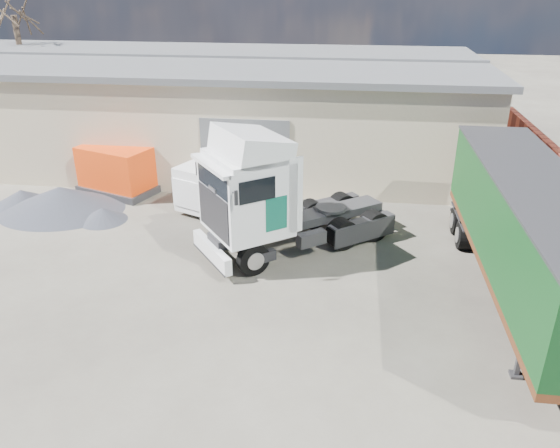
# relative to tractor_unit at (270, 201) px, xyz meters

# --- Properties ---
(ground) EXTENTS (120.00, 120.00, 0.00)m
(ground) POSITION_rel_tractor_unit_xyz_m (0.12, -4.71, -2.02)
(ground) COLOR #2A2722
(ground) RESTS_ON ground
(warehouse) EXTENTS (30.60, 12.60, 5.42)m
(warehouse) POSITION_rel_tractor_unit_xyz_m (-5.88, 11.29, 0.65)
(warehouse) COLOR #BCAE91
(warehouse) RESTS_ON ground
(tractor_unit) EXTENTS (7.22, 6.38, 4.80)m
(tractor_unit) POSITION_rel_tractor_unit_xyz_m (0.00, 0.00, 0.00)
(tractor_unit) COLOR black
(tractor_unit) RESTS_ON ground
(box_trailer) EXTENTS (2.61, 12.04, 4.00)m
(box_trailer) POSITION_rel_tractor_unit_xyz_m (8.14, -2.10, 0.42)
(box_trailer) COLOR #2D2D30
(box_trailer) RESTS_ON ground
(panel_van) EXTENTS (3.98, 5.52, 2.09)m
(panel_van) POSITION_rel_tractor_unit_xyz_m (-2.60, 4.45, -0.94)
(panel_van) COLOR black
(panel_van) RESTS_ON ground
(orange_skip) EXTENTS (4.02, 3.25, 2.17)m
(orange_skip) POSITION_rel_tractor_unit_xyz_m (-7.88, 5.09, -1.07)
(orange_skip) COLOR #2D2D30
(orange_skip) RESTS_ON ground
(gravel_heap) EXTENTS (6.89, 6.22, 1.11)m
(gravel_heap) POSITION_rel_tractor_unit_xyz_m (-9.56, 2.60, -1.50)
(gravel_heap) COLOR #20232B
(gravel_heap) RESTS_ON ground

